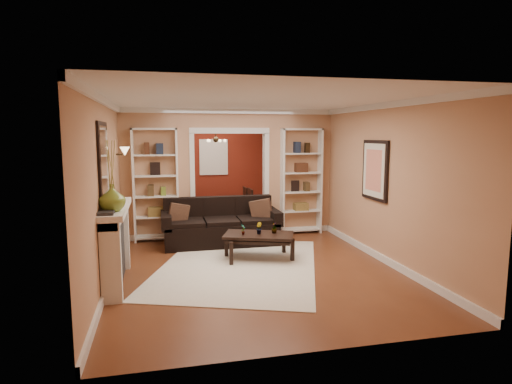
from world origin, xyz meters
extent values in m
plane|color=brown|center=(0.00, 0.00, 0.00)|extent=(8.00, 8.00, 0.00)
plane|color=white|center=(0.00, 0.00, 2.70)|extent=(8.00, 8.00, 0.00)
plane|color=tan|center=(0.00, 4.00, 1.35)|extent=(8.00, 0.00, 8.00)
plane|color=tan|center=(0.00, -4.00, 1.35)|extent=(8.00, 0.00, 8.00)
plane|color=tan|center=(-2.25, 0.00, 1.35)|extent=(0.00, 8.00, 8.00)
plane|color=tan|center=(2.25, 0.00, 1.35)|extent=(0.00, 8.00, 8.00)
cube|color=tan|center=(0.00, 1.20, 1.35)|extent=(4.50, 0.15, 2.70)
cube|color=maroon|center=(0.00, 3.97, 1.32)|extent=(4.44, 0.04, 2.64)
cube|color=#8CA5CC|center=(0.00, 3.93, 1.55)|extent=(0.78, 0.03, 0.98)
cube|color=silver|center=(-0.23, -1.05, 0.01)|extent=(3.54, 4.14, 0.01)
cube|color=black|center=(-0.31, 0.45, 0.45)|extent=(2.32, 1.00, 0.91)
cube|color=brown|center=(-1.13, 0.43, 0.63)|extent=(0.39, 0.18, 0.37)
cube|color=brown|center=(0.52, 0.43, 0.65)|extent=(0.43, 0.30, 0.42)
cube|color=black|center=(0.19, -0.72, 0.23)|extent=(1.34, 1.01, 0.45)
imported|color=#336626|center=(-0.08, -0.72, 0.54)|extent=(0.10, 0.12, 0.19)
imported|color=#336626|center=(0.19, -0.72, 0.55)|extent=(0.10, 0.12, 0.20)
imported|color=#336626|center=(0.47, -0.72, 0.54)|extent=(0.14, 0.14, 0.19)
cube|color=white|center=(-1.55, 1.03, 1.15)|extent=(0.90, 0.30, 2.30)
cube|color=white|center=(1.55, 1.03, 1.15)|extent=(0.90, 0.30, 2.30)
cube|color=white|center=(-2.09, -1.50, 0.58)|extent=(0.32, 1.70, 1.16)
imported|color=olive|center=(-2.09, -1.95, 1.34)|extent=(0.41, 0.41, 0.36)
cube|color=silver|center=(-2.23, -1.50, 1.80)|extent=(0.03, 0.95, 1.10)
cube|color=#FFE0A5|center=(-2.15, 0.55, 1.83)|extent=(0.18, 0.18, 0.22)
cube|color=black|center=(2.21, -1.00, 1.55)|extent=(0.04, 0.85, 1.05)
imported|color=black|center=(-0.11, 2.56, 0.25)|extent=(1.45, 0.81, 0.51)
cube|color=black|center=(-0.66, 2.26, 0.38)|extent=(0.45, 0.45, 0.76)
cube|color=black|center=(0.44, 2.26, 0.44)|extent=(0.54, 0.54, 0.88)
cube|color=black|center=(-0.66, 2.86, 0.42)|extent=(0.46, 0.46, 0.84)
cube|color=black|center=(0.44, 2.86, 0.43)|extent=(0.44, 0.44, 0.85)
cube|color=#302516|center=(0.00, 2.70, 2.02)|extent=(0.50, 0.50, 0.30)
camera|label=1|loc=(-1.47, -7.82, 2.18)|focal=30.00mm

